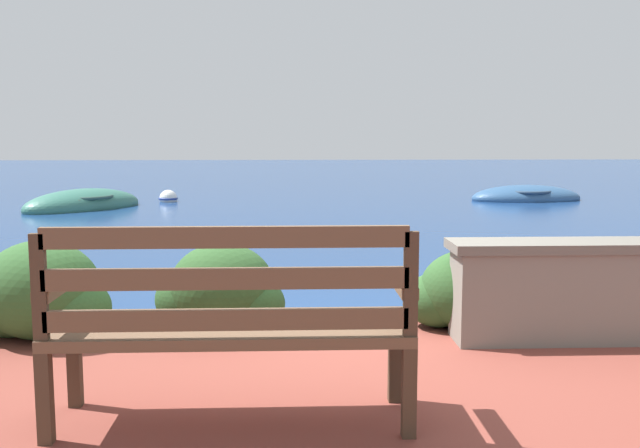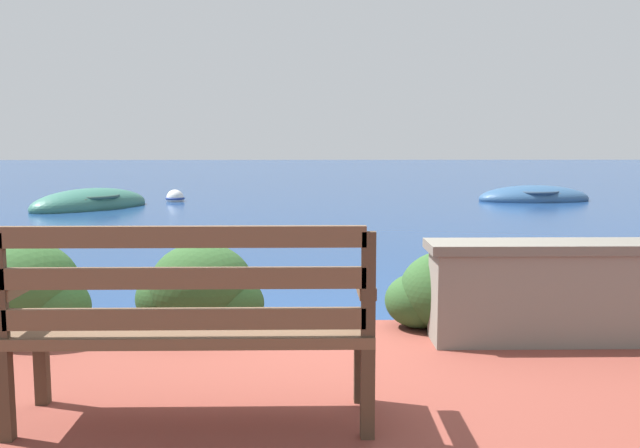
% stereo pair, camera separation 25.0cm
% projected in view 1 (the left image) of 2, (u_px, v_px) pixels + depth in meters
% --- Properties ---
extents(ground_plane, '(80.00, 80.00, 0.00)m').
position_uv_depth(ground_plane, '(342.00, 350.00, 5.07)').
color(ground_plane, navy).
extents(park_bench, '(1.62, 0.48, 0.93)m').
position_uv_depth(park_bench, '(231.00, 320.00, 3.15)').
color(park_bench, '#433123').
rests_on(park_bench, patio_terrace).
extents(stone_wall, '(1.61, 0.39, 0.64)m').
position_uv_depth(stone_wall, '(575.00, 290.00, 4.52)').
color(stone_wall, slate).
rests_on(stone_wall, patio_terrace).
extents(hedge_clump_left, '(0.94, 0.67, 0.64)m').
position_uv_depth(hedge_clump_left, '(40.00, 296.00, 4.56)').
color(hedge_clump_left, '#2D5628').
rests_on(hedge_clump_left, patio_terrace).
extents(hedge_clump_centre, '(0.87, 0.63, 0.59)m').
position_uv_depth(hedge_clump_centre, '(220.00, 293.00, 4.73)').
color(hedge_clump_centre, '#284C23').
rests_on(hedge_clump_centre, patio_terrace).
extents(hedge_clump_right, '(0.78, 0.56, 0.53)m').
position_uv_depth(hedge_clump_right, '(464.00, 295.00, 4.81)').
color(hedge_clump_right, '#284C23').
rests_on(hedge_clump_right, patio_terrace).
extents(rowboat_nearest, '(2.65, 2.96, 0.73)m').
position_uv_depth(rowboat_nearest, '(83.00, 206.00, 14.87)').
color(rowboat_nearest, '#336B5B').
rests_on(rowboat_nearest, ground_plane).
extents(rowboat_mid, '(2.67, 1.36, 0.63)m').
position_uv_depth(rowboat_mid, '(526.00, 198.00, 16.79)').
color(rowboat_mid, '#2D517A').
rests_on(rowboat_mid, ground_plane).
extents(mooring_buoy, '(0.45, 0.45, 0.41)m').
position_uv_depth(mooring_buoy, '(168.00, 199.00, 16.44)').
color(mooring_buoy, white).
rests_on(mooring_buoy, ground_plane).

